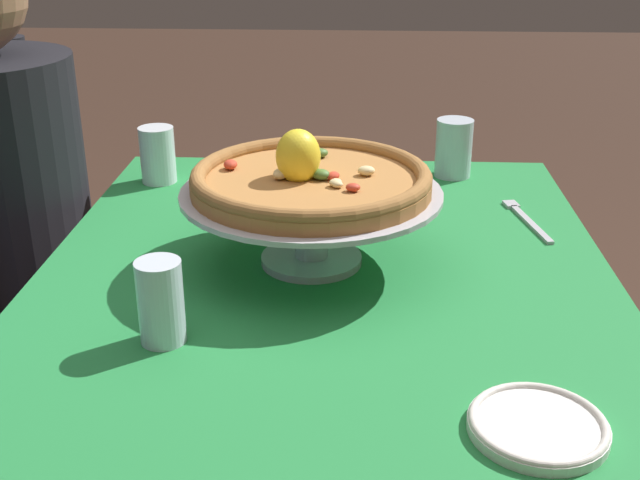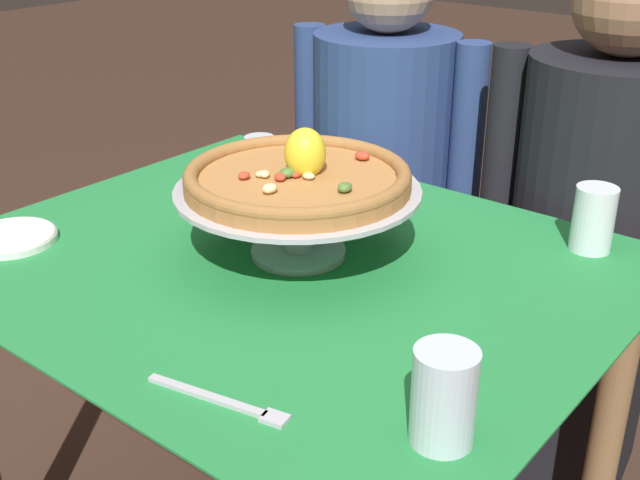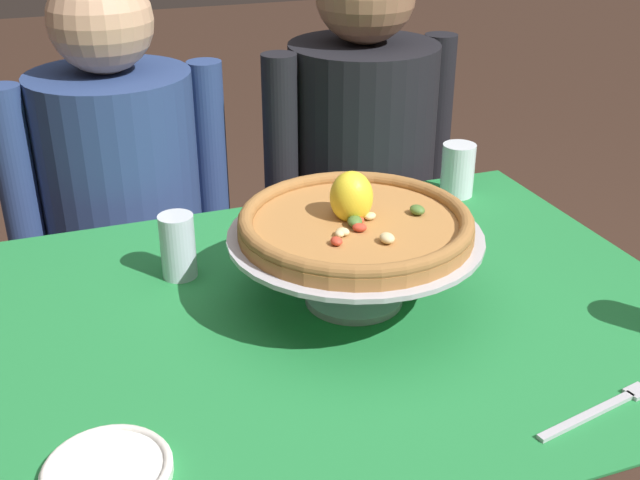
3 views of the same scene
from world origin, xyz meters
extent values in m
cylinder|color=olive|center=(-0.46, 0.37, 0.35)|extent=(0.06, 0.06, 0.70)
cylinder|color=olive|center=(0.46, 0.37, 0.35)|extent=(0.06, 0.06, 0.70)
cube|color=olive|center=(0.00, 0.00, 0.72)|extent=(1.04, 0.86, 0.02)
cube|color=#237F3D|center=(0.00, 0.00, 0.73)|extent=(1.08, 0.90, 0.00)
cylinder|color=#B7B7C1|center=(0.01, 0.02, 0.74)|extent=(0.16, 0.16, 0.01)
cylinder|color=#B7B7C1|center=(0.01, 0.02, 0.80)|extent=(0.05, 0.05, 0.10)
cylinder|color=#B7B7C1|center=(0.01, 0.02, 0.85)|extent=(0.40, 0.40, 0.01)
cylinder|color=#AD753D|center=(0.01, 0.02, 0.86)|extent=(0.37, 0.37, 0.02)
torus|color=olive|center=(0.01, 0.02, 0.88)|extent=(0.37, 0.37, 0.02)
ellipsoid|color=#4C7533|center=(0.00, 0.01, 0.88)|extent=(0.03, 0.03, 0.02)
ellipsoid|color=beige|center=(-0.03, -0.02, 0.88)|extent=(0.02, 0.02, 0.01)
ellipsoid|color=#C63D28|center=(0.04, 0.15, 0.88)|extent=(0.03, 0.02, 0.01)
ellipsoid|color=beige|center=(0.02, -0.06, 0.88)|extent=(0.02, 0.03, 0.01)
ellipsoid|color=#4C7533|center=(0.11, 0.02, 0.88)|extent=(0.03, 0.03, 0.01)
ellipsoid|color=#C63D28|center=(0.00, -0.01, 0.88)|extent=(0.03, 0.03, 0.01)
ellipsoid|color=#C63D28|center=(0.01, 0.02, 0.88)|extent=(0.02, 0.02, 0.01)
ellipsoid|color=beige|center=(-0.03, -0.02, 0.88)|extent=(0.03, 0.03, 0.01)
ellipsoid|color=beige|center=(0.03, 0.02, 0.88)|extent=(0.02, 0.02, 0.01)
ellipsoid|color=beige|center=(0.00, 0.07, 0.88)|extent=(0.04, 0.03, 0.02)
ellipsoid|color=#C63D28|center=(-0.05, -0.04, 0.88)|extent=(0.02, 0.02, 0.01)
ellipsoid|color=yellow|center=(0.01, 0.04, 0.91)|extent=(0.08, 0.08, 0.08)
cylinder|color=white|center=(0.38, 0.36, 0.79)|extent=(0.07, 0.07, 0.11)
cylinder|color=silver|center=(0.38, 0.36, 0.77)|extent=(0.06, 0.06, 0.06)
cylinder|color=silver|center=(0.45, -0.24, 0.79)|extent=(0.07, 0.07, 0.12)
cylinder|color=silver|center=(0.45, -0.24, 0.76)|extent=(0.07, 0.07, 0.06)
cylinder|color=silver|center=(-0.24, 0.20, 0.79)|extent=(0.06, 0.06, 0.11)
cylinder|color=silver|center=(-0.24, 0.20, 0.77)|extent=(0.05, 0.05, 0.07)
cylinder|color=white|center=(-0.42, -0.25, 0.74)|extent=(0.15, 0.15, 0.01)
torus|color=silver|center=(-0.42, -0.25, 0.74)|extent=(0.15, 0.15, 0.01)
cube|color=#B7B7C1|center=(0.18, -0.35, 0.74)|extent=(0.17, 0.05, 0.01)
cube|color=#B7B7C1|center=(0.28, -0.34, 0.74)|extent=(0.04, 0.03, 0.01)
cube|color=#1E3833|center=(-0.29, 0.70, 0.22)|extent=(0.32, 0.36, 0.45)
cylinder|color=navy|center=(-0.29, 0.70, 0.71)|extent=(0.40, 0.40, 0.53)
cylinder|color=navy|center=(-0.50, 0.67, 0.75)|extent=(0.08, 0.08, 0.45)
cylinder|color=navy|center=(-0.07, 0.73, 0.75)|extent=(0.08, 0.08, 0.45)
cube|color=black|center=(0.29, 0.66, 0.22)|extent=(0.32, 0.36, 0.44)
cylinder|color=black|center=(0.29, 0.66, 0.72)|extent=(0.40, 0.40, 0.56)
cylinder|color=black|center=(0.07, 0.63, 0.76)|extent=(0.08, 0.08, 0.48)
camera|label=1|loc=(-1.15, -0.05, 1.28)|focal=45.26mm
camera|label=2|loc=(0.80, -0.90, 1.33)|focal=45.22mm
camera|label=3|loc=(-0.42, -0.99, 1.39)|focal=43.58mm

